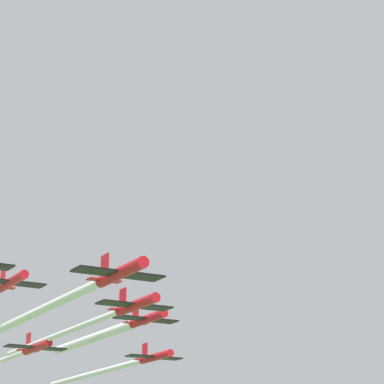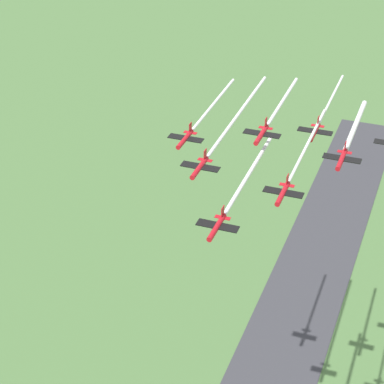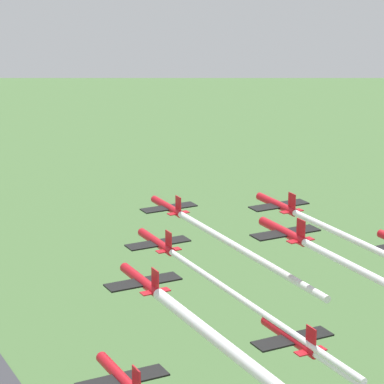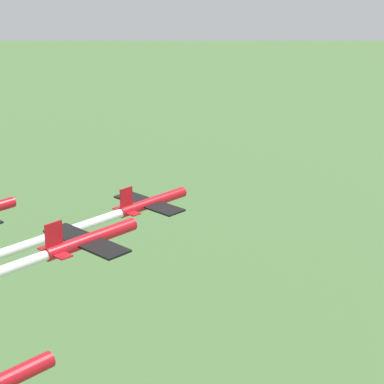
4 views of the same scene
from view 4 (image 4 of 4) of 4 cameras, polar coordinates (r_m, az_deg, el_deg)
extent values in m
cylinder|color=red|center=(86.66, -2.99, -0.77)|extent=(8.78, 6.79, 1.22)
cube|color=black|center=(86.23, -3.31, -0.87)|extent=(7.57, 9.08, 0.20)
cube|color=red|center=(83.56, -5.03, -0.48)|extent=(1.53, 1.16, 2.43)
cube|color=red|center=(84.08, -5.00, -1.45)|extent=(3.05, 3.58, 0.13)
cylinder|color=red|center=(67.79, -7.64, -3.55)|extent=(8.78, 6.79, 1.22)
cube|color=black|center=(67.41, -8.07, -3.70)|extent=(7.57, 9.08, 0.20)
cube|color=red|center=(64.95, -10.49, -3.30)|extent=(1.53, 1.16, 2.43)
cube|color=red|center=(65.54, -10.41, -4.52)|extent=(3.05, 3.58, 0.13)
camera|label=1|loc=(146.32, 31.85, -3.83)|focal=85.00mm
camera|label=2|loc=(216.30, 17.23, 34.59)|focal=70.00mm
camera|label=3|loc=(141.47, -79.65, 9.11)|focal=85.00mm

